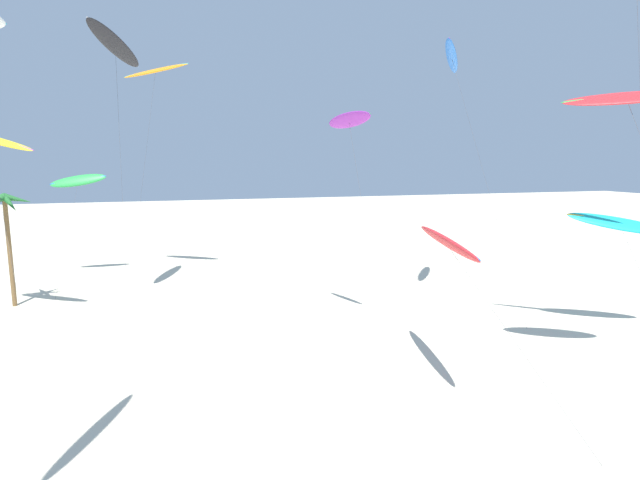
{
  "coord_description": "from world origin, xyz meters",
  "views": [
    {
      "loc": [
        -3.61,
        3.86,
        11.37
      ],
      "look_at": [
        2.79,
        24.98,
        7.83
      ],
      "focal_mm": 28.23,
      "sensor_mm": 36.0,
      "label": 1
    }
  ],
  "objects_px": {
    "flying_kite_10": "(627,98)",
    "palm_tree_4": "(5,210)",
    "flying_kite_1": "(620,224)",
    "flying_kite_2": "(349,120)",
    "flying_kite_4": "(446,242)",
    "flying_kite_0": "(155,71)",
    "flying_kite_7": "(115,45)",
    "flying_kite_6": "(78,181)",
    "flying_kite_5": "(452,57)"
  },
  "relations": [
    {
      "from": "palm_tree_4",
      "to": "flying_kite_10",
      "type": "distance_m",
      "value": 41.66
    },
    {
      "from": "flying_kite_0",
      "to": "flying_kite_4",
      "type": "xyz_separation_m",
      "value": [
        13.77,
        -29.36,
        -12.24
      ]
    },
    {
      "from": "palm_tree_4",
      "to": "flying_kite_2",
      "type": "bearing_deg",
      "value": -26.29
    },
    {
      "from": "flying_kite_5",
      "to": "flying_kite_4",
      "type": "bearing_deg",
      "value": -120.62
    },
    {
      "from": "flying_kite_2",
      "to": "flying_kite_7",
      "type": "distance_m",
      "value": 19.54
    },
    {
      "from": "flying_kite_0",
      "to": "flying_kite_5",
      "type": "bearing_deg",
      "value": -34.66
    },
    {
      "from": "flying_kite_7",
      "to": "flying_kite_1",
      "type": "bearing_deg",
      "value": -28.32
    },
    {
      "from": "flying_kite_0",
      "to": "flying_kite_6",
      "type": "height_order",
      "value": "flying_kite_0"
    },
    {
      "from": "flying_kite_5",
      "to": "flying_kite_10",
      "type": "relative_size",
      "value": 1.35
    },
    {
      "from": "flying_kite_1",
      "to": "flying_kite_10",
      "type": "relative_size",
      "value": 0.55
    },
    {
      "from": "flying_kite_5",
      "to": "flying_kite_6",
      "type": "xyz_separation_m",
      "value": [
        -29.78,
        17.89,
        -9.86
      ]
    },
    {
      "from": "flying_kite_1",
      "to": "flying_kite_4",
      "type": "bearing_deg",
      "value": -165.62
    },
    {
      "from": "palm_tree_4",
      "to": "flying_kite_7",
      "type": "distance_m",
      "value": 15.16
    },
    {
      "from": "flying_kite_1",
      "to": "flying_kite_4",
      "type": "height_order",
      "value": "flying_kite_1"
    },
    {
      "from": "flying_kite_0",
      "to": "flying_kite_2",
      "type": "xyz_separation_m",
      "value": [
        12.2,
        -19.31,
        -5.63
      ]
    },
    {
      "from": "flying_kite_5",
      "to": "flying_kite_6",
      "type": "bearing_deg",
      "value": 149.01
    },
    {
      "from": "flying_kite_0",
      "to": "flying_kite_4",
      "type": "distance_m",
      "value": 34.65
    },
    {
      "from": "flying_kite_1",
      "to": "flying_kite_10",
      "type": "xyz_separation_m",
      "value": [
        -6.83,
        -5.88,
        7.17
      ]
    },
    {
      "from": "palm_tree_4",
      "to": "flying_kite_10",
      "type": "relative_size",
      "value": 0.59
    },
    {
      "from": "palm_tree_4",
      "to": "flying_kite_4",
      "type": "bearing_deg",
      "value": -40.79
    },
    {
      "from": "flying_kite_5",
      "to": "flying_kite_7",
      "type": "bearing_deg",
      "value": 164.23
    },
    {
      "from": "flying_kite_10",
      "to": "flying_kite_6",
      "type": "bearing_deg",
      "value": 131.44
    },
    {
      "from": "flying_kite_2",
      "to": "flying_kite_4",
      "type": "distance_m",
      "value": 12.12
    },
    {
      "from": "flying_kite_1",
      "to": "flying_kite_4",
      "type": "relative_size",
      "value": 0.65
    },
    {
      "from": "flying_kite_4",
      "to": "flying_kite_10",
      "type": "xyz_separation_m",
      "value": [
        8.49,
        -1.95,
        7.02
      ]
    },
    {
      "from": "flying_kite_2",
      "to": "flying_kite_7",
      "type": "xyz_separation_m",
      "value": [
        -14.95,
        11.04,
        6.05
      ]
    },
    {
      "from": "flying_kite_0",
      "to": "flying_kite_7",
      "type": "height_order",
      "value": "flying_kite_7"
    },
    {
      "from": "flying_kite_0",
      "to": "flying_kite_1",
      "type": "bearing_deg",
      "value": -41.15
    },
    {
      "from": "flying_kite_7",
      "to": "flying_kite_10",
      "type": "height_order",
      "value": "flying_kite_7"
    },
    {
      "from": "flying_kite_1",
      "to": "flying_kite_10",
      "type": "height_order",
      "value": "flying_kite_10"
    },
    {
      "from": "flying_kite_1",
      "to": "flying_kite_10",
      "type": "distance_m",
      "value": 11.52
    },
    {
      "from": "flying_kite_1",
      "to": "flying_kite_7",
      "type": "xyz_separation_m",
      "value": [
        -31.83,
        17.16,
        12.81
      ]
    },
    {
      "from": "flying_kite_2",
      "to": "flying_kite_4",
      "type": "height_order",
      "value": "flying_kite_2"
    },
    {
      "from": "flying_kite_2",
      "to": "flying_kite_10",
      "type": "bearing_deg",
      "value": -50.03
    },
    {
      "from": "flying_kite_0",
      "to": "flying_kite_2",
      "type": "distance_m",
      "value": 23.53
    },
    {
      "from": "flying_kite_1",
      "to": "flying_kite_2",
      "type": "relative_size",
      "value": 0.56
    },
    {
      "from": "palm_tree_4",
      "to": "flying_kite_7",
      "type": "xyz_separation_m",
      "value": [
        8.62,
        -0.59,
        12.45
      ]
    },
    {
      "from": "flying_kite_1",
      "to": "flying_kite_2",
      "type": "xyz_separation_m",
      "value": [
        -16.89,
        6.11,
        6.75
      ]
    },
    {
      "from": "flying_kite_0",
      "to": "flying_kite_4",
      "type": "relative_size",
      "value": 1.61
    },
    {
      "from": "flying_kite_1",
      "to": "palm_tree_4",
      "type": "bearing_deg",
      "value": 156.31
    },
    {
      "from": "palm_tree_4",
      "to": "flying_kite_1",
      "type": "xyz_separation_m",
      "value": [
        40.45,
        -17.75,
        -0.36
      ]
    },
    {
      "from": "flying_kite_10",
      "to": "palm_tree_4",
      "type": "bearing_deg",
      "value": 144.89
    },
    {
      "from": "flying_kite_2",
      "to": "flying_kite_6",
      "type": "height_order",
      "value": "flying_kite_2"
    },
    {
      "from": "flying_kite_5",
      "to": "flying_kite_10",
      "type": "distance_m",
      "value": 16.75
    },
    {
      "from": "flying_kite_1",
      "to": "flying_kite_6",
      "type": "distance_m",
      "value": 46.29
    },
    {
      "from": "flying_kite_4",
      "to": "flying_kite_7",
      "type": "relative_size",
      "value": 0.59
    },
    {
      "from": "flying_kite_10",
      "to": "flying_kite_2",
      "type": "bearing_deg",
      "value": 129.97
    },
    {
      "from": "palm_tree_4",
      "to": "flying_kite_1",
      "type": "relative_size",
      "value": 1.08
    },
    {
      "from": "flying_kite_5",
      "to": "flying_kite_7",
      "type": "height_order",
      "value": "flying_kite_7"
    },
    {
      "from": "flying_kite_6",
      "to": "flying_kite_10",
      "type": "xyz_separation_m",
      "value": [
        29.94,
        -33.91,
        5.0
      ]
    }
  ]
}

